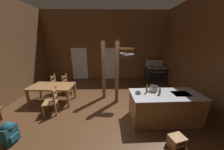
{
  "coord_description": "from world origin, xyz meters",
  "views": [
    {
      "loc": [
        0.31,
        -3.67,
        2.51
      ],
      "look_at": [
        0.38,
        0.61,
        1.22
      ],
      "focal_mm": 18.51,
      "sensor_mm": 36.0,
      "label": 1
    }
  ],
  "objects_px": {
    "stockpot_on_counter": "(154,88)",
    "bottle_short_on_counter": "(147,89)",
    "step_stool": "(177,141)",
    "bottle_tall_on_counter": "(160,91)",
    "ladderback_chair_near_window": "(52,102)",
    "stove_range": "(155,74)",
    "kitchen_island": "(164,107)",
    "dining_table": "(52,88)",
    "backpack": "(9,132)",
    "mixing_bowl_on_counter": "(138,93)",
    "ladderback_chair_by_post": "(68,84)",
    "ladderback_chair_at_table_end": "(57,85)"
  },
  "relations": [
    {
      "from": "stockpot_on_counter",
      "to": "bottle_short_on_counter",
      "type": "height_order",
      "value": "bottle_short_on_counter"
    },
    {
      "from": "step_stool",
      "to": "bottle_tall_on_counter",
      "type": "bearing_deg",
      "value": 96.49
    },
    {
      "from": "ladderback_chair_near_window",
      "to": "bottle_short_on_counter",
      "type": "distance_m",
      "value": 3.27
    },
    {
      "from": "step_stool",
      "to": "stove_range",
      "type": "bearing_deg",
      "value": 75.3
    },
    {
      "from": "stockpot_on_counter",
      "to": "kitchen_island",
      "type": "bearing_deg",
      "value": -33.83
    },
    {
      "from": "step_stool",
      "to": "stockpot_on_counter",
      "type": "height_order",
      "value": "stockpot_on_counter"
    },
    {
      "from": "ladderback_chair_near_window",
      "to": "bottle_tall_on_counter",
      "type": "relative_size",
      "value": 3.76
    },
    {
      "from": "dining_table",
      "to": "bottle_tall_on_counter",
      "type": "relative_size",
      "value": 6.88
    },
    {
      "from": "step_stool",
      "to": "dining_table",
      "type": "height_order",
      "value": "dining_table"
    },
    {
      "from": "step_stool",
      "to": "backpack",
      "type": "height_order",
      "value": "backpack"
    },
    {
      "from": "bottle_tall_on_counter",
      "to": "bottle_short_on_counter",
      "type": "relative_size",
      "value": 0.86
    },
    {
      "from": "mixing_bowl_on_counter",
      "to": "stove_range",
      "type": "bearing_deg",
      "value": 61.74
    },
    {
      "from": "ladderback_chair_by_post",
      "to": "mixing_bowl_on_counter",
      "type": "relative_size",
      "value": 5.61
    },
    {
      "from": "step_stool",
      "to": "backpack",
      "type": "distance_m",
      "value": 4.15
    },
    {
      "from": "stockpot_on_counter",
      "to": "bottle_tall_on_counter",
      "type": "distance_m",
      "value": 0.27
    },
    {
      "from": "bottle_tall_on_counter",
      "to": "ladderback_chair_by_post",
      "type": "bearing_deg",
      "value": 149.01
    },
    {
      "from": "mixing_bowl_on_counter",
      "to": "bottle_tall_on_counter",
      "type": "xyz_separation_m",
      "value": [
        0.63,
        -0.07,
        0.07
      ]
    },
    {
      "from": "kitchen_island",
      "to": "ladderback_chair_at_table_end",
      "type": "relative_size",
      "value": 2.3
    },
    {
      "from": "stockpot_on_counter",
      "to": "mixing_bowl_on_counter",
      "type": "distance_m",
      "value": 0.58
    },
    {
      "from": "stove_range",
      "to": "step_stool",
      "type": "distance_m",
      "value": 4.93
    },
    {
      "from": "dining_table",
      "to": "ladderback_chair_by_post",
      "type": "distance_m",
      "value": 0.95
    },
    {
      "from": "kitchen_island",
      "to": "backpack",
      "type": "relative_size",
      "value": 3.67
    },
    {
      "from": "ladderback_chair_by_post",
      "to": "backpack",
      "type": "xyz_separation_m",
      "value": [
        -0.46,
        -2.93,
        -0.14
      ]
    },
    {
      "from": "backpack",
      "to": "mixing_bowl_on_counter",
      "type": "xyz_separation_m",
      "value": [
        3.4,
        0.86,
        0.65
      ]
    },
    {
      "from": "stove_range",
      "to": "stockpot_on_counter",
      "type": "height_order",
      "value": "stove_range"
    },
    {
      "from": "kitchen_island",
      "to": "bottle_short_on_counter",
      "type": "distance_m",
      "value": 0.83
    },
    {
      "from": "ladderback_chair_by_post",
      "to": "ladderback_chair_at_table_end",
      "type": "bearing_deg",
      "value": -174.99
    },
    {
      "from": "ladderback_chair_near_window",
      "to": "step_stool",
      "type": "bearing_deg",
      "value": -21.54
    },
    {
      "from": "dining_table",
      "to": "mixing_bowl_on_counter",
      "type": "distance_m",
      "value": 3.49
    },
    {
      "from": "bottle_tall_on_counter",
      "to": "stove_range",
      "type": "bearing_deg",
      "value": 70.21
    },
    {
      "from": "ladderback_chair_near_window",
      "to": "ladderback_chair_by_post",
      "type": "distance_m",
      "value": 1.68
    },
    {
      "from": "stove_range",
      "to": "bottle_tall_on_counter",
      "type": "distance_m",
      "value": 4.05
    },
    {
      "from": "dining_table",
      "to": "ladderback_chair_by_post",
      "type": "bearing_deg",
      "value": 70.24
    },
    {
      "from": "step_stool",
      "to": "dining_table",
      "type": "bearing_deg",
      "value": 150.68
    },
    {
      "from": "kitchen_island",
      "to": "stockpot_on_counter",
      "type": "distance_m",
      "value": 0.68
    },
    {
      "from": "backpack",
      "to": "mixing_bowl_on_counter",
      "type": "bearing_deg",
      "value": 14.13
    },
    {
      "from": "stove_range",
      "to": "backpack",
      "type": "xyz_separation_m",
      "value": [
        -5.39,
        -4.56,
        -0.17
      ]
    },
    {
      "from": "stove_range",
      "to": "ladderback_chair_near_window",
      "type": "bearing_deg",
      "value": -145.99
    },
    {
      "from": "step_stool",
      "to": "ladderback_chair_near_window",
      "type": "xyz_separation_m",
      "value": [
        -3.66,
        1.44,
        0.27
      ]
    },
    {
      "from": "dining_table",
      "to": "stockpot_on_counter",
      "type": "height_order",
      "value": "stockpot_on_counter"
    },
    {
      "from": "dining_table",
      "to": "ladderback_chair_near_window",
      "type": "relative_size",
      "value": 1.83
    },
    {
      "from": "dining_table",
      "to": "backpack",
      "type": "relative_size",
      "value": 2.91
    },
    {
      "from": "dining_table",
      "to": "backpack",
      "type": "height_order",
      "value": "dining_table"
    },
    {
      "from": "stove_range",
      "to": "kitchen_island",
      "type": "bearing_deg",
      "value": -106.78
    },
    {
      "from": "bottle_tall_on_counter",
      "to": "bottle_short_on_counter",
      "type": "xyz_separation_m",
      "value": [
        -0.36,
        0.12,
        0.02
      ]
    },
    {
      "from": "stove_range",
      "to": "backpack",
      "type": "relative_size",
      "value": 2.21
    },
    {
      "from": "kitchen_island",
      "to": "backpack",
      "type": "height_order",
      "value": "kitchen_island"
    },
    {
      "from": "kitchen_island",
      "to": "ladderback_chair_by_post",
      "type": "height_order",
      "value": "ladderback_chair_by_post"
    },
    {
      "from": "ladderback_chair_by_post",
      "to": "stove_range",
      "type": "bearing_deg",
      "value": 18.27
    },
    {
      "from": "ladderback_chair_near_window",
      "to": "stockpot_on_counter",
      "type": "relative_size",
      "value": 2.79
    }
  ]
}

